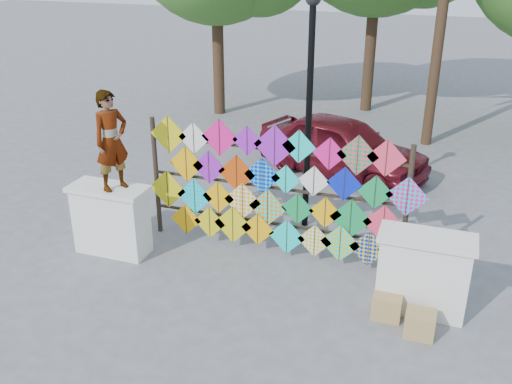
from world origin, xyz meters
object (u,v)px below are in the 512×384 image
kite_rack (275,192)px  lamppost (310,92)px  sedan (342,146)px  vendor_woman (111,141)px

kite_rack → lamppost: size_ratio=1.12×
sedan → kite_rack: bearing=-164.8°
vendor_woman → sedan: bearing=-5.1°
sedan → lamppost: (-0.12, -2.93, 1.98)m
kite_rack → lamppost: (0.23, 1.28, 1.48)m
kite_rack → sedan: kite_rack is taller
kite_rack → sedan: 4.25m
sedan → vendor_woman: bearing=170.1°
sedan → lamppost: 3.53m
vendor_woman → sedan: (2.94, 5.13, -1.43)m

